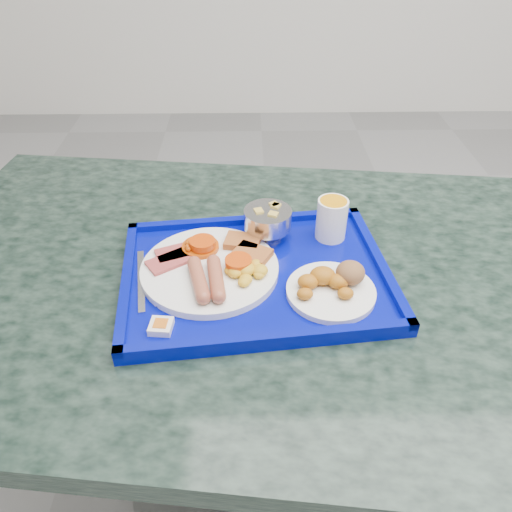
{
  "coord_description": "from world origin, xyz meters",
  "views": [
    {
      "loc": [
        -0.77,
        -0.61,
        1.42
      ],
      "look_at": [
        -0.75,
        0.11,
        0.87
      ],
      "focal_mm": 35.0,
      "sensor_mm": 36.0,
      "label": 1
    }
  ],
  "objects_px": {
    "tray": "(256,276)",
    "main_plate": "(213,267)",
    "bread_plate": "(333,285)",
    "juice_cup": "(332,218)",
    "table": "(235,344)",
    "fruit_bowl": "(268,220)"
  },
  "relations": [
    {
      "from": "tray",
      "to": "main_plate",
      "type": "relative_size",
      "value": 2.05
    },
    {
      "from": "bread_plate",
      "to": "fruit_bowl",
      "type": "xyz_separation_m",
      "value": [
        -0.11,
        0.17,
        0.03
      ]
    },
    {
      "from": "table",
      "to": "tray",
      "type": "height_order",
      "value": "tray"
    },
    {
      "from": "table",
      "to": "fruit_bowl",
      "type": "xyz_separation_m",
      "value": [
        0.07,
        0.08,
        0.27
      ]
    },
    {
      "from": "tray",
      "to": "juice_cup",
      "type": "relative_size",
      "value": 6.16
    },
    {
      "from": "fruit_bowl",
      "to": "juice_cup",
      "type": "relative_size",
      "value": 1.12
    },
    {
      "from": "table",
      "to": "fruit_bowl",
      "type": "height_order",
      "value": "fruit_bowl"
    },
    {
      "from": "main_plate",
      "to": "fruit_bowl",
      "type": "bearing_deg",
      "value": 46.64
    },
    {
      "from": "table",
      "to": "juice_cup",
      "type": "height_order",
      "value": "juice_cup"
    },
    {
      "from": "bread_plate",
      "to": "juice_cup",
      "type": "height_order",
      "value": "juice_cup"
    },
    {
      "from": "table",
      "to": "fruit_bowl",
      "type": "distance_m",
      "value": 0.29
    },
    {
      "from": "bread_plate",
      "to": "fruit_bowl",
      "type": "height_order",
      "value": "fruit_bowl"
    },
    {
      "from": "tray",
      "to": "main_plate",
      "type": "xyz_separation_m",
      "value": [
        -0.08,
        0.0,
        0.02
      ]
    },
    {
      "from": "fruit_bowl",
      "to": "tray",
      "type": "bearing_deg",
      "value": -102.61
    },
    {
      "from": "bread_plate",
      "to": "juice_cup",
      "type": "distance_m",
      "value": 0.17
    },
    {
      "from": "table",
      "to": "fruit_bowl",
      "type": "bearing_deg",
      "value": 49.89
    },
    {
      "from": "tray",
      "to": "fruit_bowl",
      "type": "xyz_separation_m",
      "value": [
        0.03,
        0.12,
        0.05
      ]
    },
    {
      "from": "tray",
      "to": "bread_plate",
      "type": "bearing_deg",
      "value": -22.16
    },
    {
      "from": "table",
      "to": "bread_plate",
      "type": "distance_m",
      "value": 0.31
    },
    {
      "from": "bread_plate",
      "to": "main_plate",
      "type": "bearing_deg",
      "value": 164.44
    },
    {
      "from": "tray",
      "to": "juice_cup",
      "type": "height_order",
      "value": "juice_cup"
    },
    {
      "from": "fruit_bowl",
      "to": "juice_cup",
      "type": "distance_m",
      "value": 0.13
    }
  ]
}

